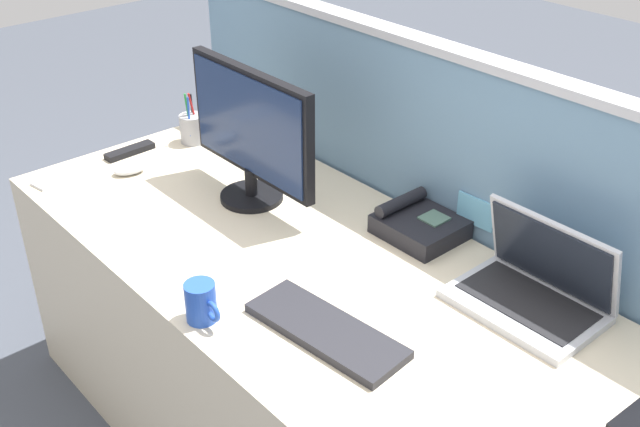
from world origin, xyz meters
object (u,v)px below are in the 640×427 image
Objects in this scene: cell_phone_silver_slab at (56,179)px; cell_phone_black_slab at (639,420)px; computer_mouse_left_hand at (129,169)px; tv_remote at (130,151)px; laptop at (535,285)px; pen_cup at (192,128)px; coffee_mug at (201,302)px; desk_phone at (419,224)px; desktop_monitor at (251,130)px; keyboard_main at (326,330)px.

cell_phone_black_slab is at bearing 3.58° from cell_phone_silver_slab.
computer_mouse_left_hand is 0.59× the size of tv_remote.
laptop is at bearing 10.84° from tv_remote.
tv_remote is at bearing -105.79° from pen_cup.
pen_cup is 0.99m from coffee_mug.
desk_phone is at bearing 8.52° from pen_cup.
desktop_monitor reaches higher than cell_phone_silver_slab.
cell_phone_silver_slab is 0.89m from coffee_mug.
keyboard_main is 1.14m from tv_remote.
desktop_monitor is at bearing 131.45° from coffee_mug.
cell_phone_silver_slab is 0.85× the size of tv_remote.
tv_remote is (-1.37, -0.32, -0.04)m from laptop.
desk_phone is 1.26× the size of tv_remote.
desktop_monitor is at bearing 28.40° from cell_phone_silver_slab.
keyboard_main is at bearing -151.83° from cell_phone_black_slab.
cell_phone_silver_slab is 1.29× the size of coffee_mug.
cell_phone_black_slab is (0.61, 0.29, -0.01)m from keyboard_main.
coffee_mug is at bearing -48.55° from desktop_monitor.
desktop_monitor is 0.49m from pen_cup.
cell_phone_silver_slab and cell_phone_black_slab have the same top height.
laptop is at bearing 159.03° from cell_phone_black_slab.
pen_cup is at bearing 169.99° from desktop_monitor.
tv_remote reaches higher than cell_phone_black_slab.
computer_mouse_left_hand is at bearing -153.67° from desk_phone.
cell_phone_black_slab is (1.22, 0.03, -0.21)m from desktop_monitor.
coffee_mug reaches higher than desk_phone.
computer_mouse_left_hand is 0.22m from cell_phone_silver_slab.
cell_phone_black_slab is (1.68, -0.05, -0.05)m from pen_cup.
laptop reaches higher than cell_phone_silver_slab.
computer_mouse_left_hand is (-1.00, 0.06, 0.01)m from keyboard_main.
cell_phone_silver_slab is 1.13× the size of cell_phone_black_slab.
desk_phone is at bearing 83.74° from coffee_mug.
desk_phone is 0.94m from computer_mouse_left_hand.
coffee_mug reaches higher than computer_mouse_left_hand.
keyboard_main is 3.54× the size of coffee_mug.
computer_mouse_left_hand is 0.78× the size of cell_phone_black_slab.
laptop reaches higher than cell_phone_black_slab.
keyboard_main is (0.16, -0.48, -0.02)m from desk_phone.
tv_remote is 1.53× the size of coffee_mug.
keyboard_main reaches higher than cell_phone_black_slab.
cell_phone_silver_slab is at bearing 177.09° from coffee_mug.
pen_cup reaches higher than tv_remote.
desk_phone reaches higher than computer_mouse_left_hand.
tv_remote is (-0.06, -0.21, -0.04)m from pen_cup.
coffee_mug is (-0.07, -0.66, 0.02)m from desk_phone.
cell_phone_silver_slab is at bearing -88.71° from tv_remote.
cell_phone_silver_slab is at bearing -156.66° from laptop.
computer_mouse_left_hand is (-1.24, -0.39, -0.04)m from laptop.
computer_mouse_left_hand is at bearing 162.88° from coffee_mug.
laptop is at bearing 33.98° from computer_mouse_left_hand.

